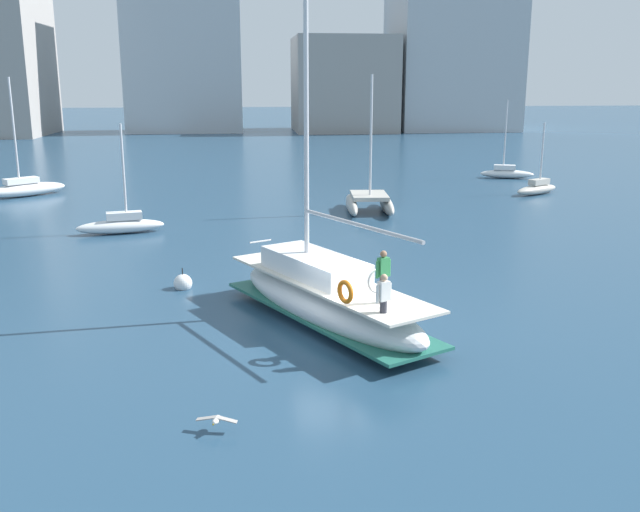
{
  "coord_description": "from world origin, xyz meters",
  "views": [
    {
      "loc": [
        -2.81,
        -20.57,
        7.8
      ],
      "look_at": [
        -0.09,
        3.37,
        1.8
      ],
      "focal_mm": 39.62,
      "sensor_mm": 36.0,
      "label": 1
    }
  ],
  "objects_px": {
    "moored_catamaran": "(121,224)",
    "moored_cutter_left": "(369,202)",
    "seagull": "(216,420)",
    "moored_sloop_far": "(25,188)",
    "moored_cutter_right": "(537,188)",
    "moored_sloop_near": "(507,172)",
    "mooring_buoy": "(183,283)",
    "main_sailboat": "(326,296)"
  },
  "relations": [
    {
      "from": "moored_cutter_left",
      "to": "seagull",
      "type": "bearing_deg",
      "value": -107.39
    },
    {
      "from": "moored_cutter_left",
      "to": "mooring_buoy",
      "type": "bearing_deg",
      "value": -123.4
    },
    {
      "from": "moored_sloop_far",
      "to": "mooring_buoy",
      "type": "bearing_deg",
      "value": -62.45
    },
    {
      "from": "moored_sloop_near",
      "to": "mooring_buoy",
      "type": "bearing_deg",
      "value": -129.52
    },
    {
      "from": "moored_catamaran",
      "to": "moored_cutter_right",
      "type": "distance_m",
      "value": 28.91
    },
    {
      "from": "seagull",
      "to": "moored_catamaran",
      "type": "bearing_deg",
      "value": 104.04
    },
    {
      "from": "moored_cutter_right",
      "to": "seagull",
      "type": "bearing_deg",
      "value": -123.47
    },
    {
      "from": "moored_catamaran",
      "to": "moored_cutter_left",
      "type": "bearing_deg",
      "value": 18.13
    },
    {
      "from": "moored_catamaran",
      "to": "moored_cutter_left",
      "type": "distance_m",
      "value": 14.78
    },
    {
      "from": "moored_cutter_right",
      "to": "moored_sloop_far",
      "type": "bearing_deg",
      "value": 174.88
    },
    {
      "from": "moored_catamaran",
      "to": "seagull",
      "type": "bearing_deg",
      "value": -75.96
    },
    {
      "from": "moored_sloop_near",
      "to": "moored_cutter_left",
      "type": "relative_size",
      "value": 0.77
    },
    {
      "from": "moored_cutter_right",
      "to": "moored_sloop_near",
      "type": "bearing_deg",
      "value": 83.41
    },
    {
      "from": "moored_sloop_near",
      "to": "moored_cutter_left",
      "type": "distance_m",
      "value": 19.74
    },
    {
      "from": "moored_sloop_near",
      "to": "seagull",
      "type": "height_order",
      "value": "moored_sloop_near"
    },
    {
      "from": "moored_sloop_far",
      "to": "moored_cutter_left",
      "type": "relative_size",
      "value": 0.99
    },
    {
      "from": "moored_cutter_right",
      "to": "seagull",
      "type": "distance_m",
      "value": 38.95
    },
    {
      "from": "main_sailboat",
      "to": "moored_sloop_far",
      "type": "relative_size",
      "value": 1.61
    },
    {
      "from": "main_sailboat",
      "to": "moored_cutter_left",
      "type": "relative_size",
      "value": 1.59
    },
    {
      "from": "seagull",
      "to": "moored_sloop_far",
      "type": "bearing_deg",
      "value": 111.6
    },
    {
      "from": "moored_cutter_left",
      "to": "moored_catamaran",
      "type": "bearing_deg",
      "value": -161.87
    },
    {
      "from": "moored_catamaran",
      "to": "moored_cutter_right",
      "type": "height_order",
      "value": "moored_catamaran"
    },
    {
      "from": "main_sailboat",
      "to": "seagull",
      "type": "height_order",
      "value": "main_sailboat"
    },
    {
      "from": "moored_cutter_left",
      "to": "mooring_buoy",
      "type": "height_order",
      "value": "moored_cutter_left"
    },
    {
      "from": "main_sailboat",
      "to": "moored_sloop_near",
      "type": "relative_size",
      "value": 2.06
    },
    {
      "from": "moored_sloop_near",
      "to": "moored_sloop_far",
      "type": "bearing_deg",
      "value": -171.91
    },
    {
      "from": "seagull",
      "to": "mooring_buoy",
      "type": "xyz_separation_m",
      "value": [
        -1.62,
        11.7,
        -0.08
      ]
    },
    {
      "from": "moored_cutter_right",
      "to": "mooring_buoy",
      "type": "xyz_separation_m",
      "value": [
        -23.1,
        -20.79,
        -0.24
      ]
    },
    {
      "from": "main_sailboat",
      "to": "seagull",
      "type": "bearing_deg",
      "value": -115.22
    },
    {
      "from": "main_sailboat",
      "to": "moored_cutter_right",
      "type": "xyz_separation_m",
      "value": [
        18.11,
        25.34,
        -0.46
      ]
    },
    {
      "from": "mooring_buoy",
      "to": "moored_cutter_right",
      "type": "bearing_deg",
      "value": 41.98
    },
    {
      "from": "mooring_buoy",
      "to": "moored_sloop_near",
      "type": "bearing_deg",
      "value": 50.48
    },
    {
      "from": "moored_sloop_far",
      "to": "seagull",
      "type": "bearing_deg",
      "value": -68.4
    },
    {
      "from": "moored_cutter_left",
      "to": "mooring_buoy",
      "type": "xyz_separation_m",
      "value": [
        -10.07,
        -15.27,
        -0.43
      ]
    },
    {
      "from": "main_sailboat",
      "to": "mooring_buoy",
      "type": "height_order",
      "value": "main_sailboat"
    },
    {
      "from": "moored_catamaran",
      "to": "mooring_buoy",
      "type": "height_order",
      "value": "moored_catamaran"
    },
    {
      "from": "moored_catamaran",
      "to": "main_sailboat",
      "type": "bearing_deg",
      "value": -59.5
    },
    {
      "from": "mooring_buoy",
      "to": "moored_sloop_far",
      "type": "bearing_deg",
      "value": 117.55
    },
    {
      "from": "moored_sloop_far",
      "to": "moored_cutter_right",
      "type": "relative_size",
      "value": 1.62
    },
    {
      "from": "moored_sloop_near",
      "to": "moored_catamaran",
      "type": "relative_size",
      "value": 1.11
    },
    {
      "from": "moored_cutter_left",
      "to": "moored_sloop_far",
      "type": "bearing_deg",
      "value": 158.91
    },
    {
      "from": "main_sailboat",
      "to": "moored_cutter_left",
      "type": "height_order",
      "value": "main_sailboat"
    }
  ]
}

